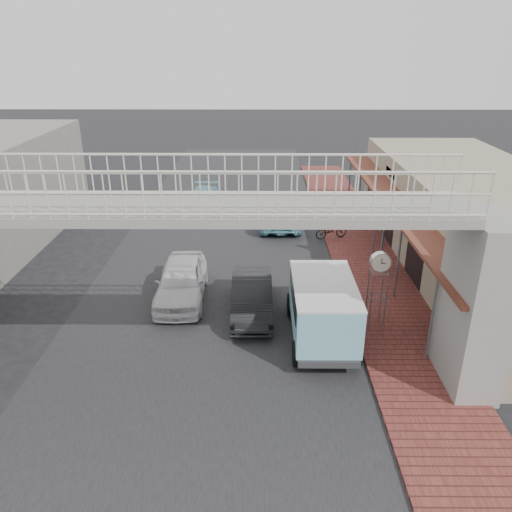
{
  "coord_description": "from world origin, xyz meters",
  "views": [
    {
      "loc": [
        1.79,
        -15.88,
        8.98
      ],
      "look_at": [
        1.65,
        0.91,
        1.8
      ],
      "focal_mm": 35.0,
      "sensor_mm": 36.0,
      "label": 1
    }
  ],
  "objects_px": {
    "angkot_far": "(203,200)",
    "motorcycle_far": "(335,213)",
    "angkot_van": "(322,302)",
    "white_hatchback": "(181,281)",
    "arrow_sign": "(405,209)",
    "dark_sedan": "(252,296)",
    "street_clock": "(380,266)",
    "angkot_curb": "(279,213)",
    "motorcycle_near": "(331,230)"
  },
  "relations": [
    {
      "from": "motorcycle_far",
      "to": "angkot_van",
      "type": "bearing_deg",
      "value": 164.32
    },
    {
      "from": "motorcycle_near",
      "to": "motorcycle_far",
      "type": "bearing_deg",
      "value": -30.02
    },
    {
      "from": "white_hatchback",
      "to": "angkot_van",
      "type": "bearing_deg",
      "value": -31.02
    },
    {
      "from": "motorcycle_near",
      "to": "motorcycle_far",
      "type": "relative_size",
      "value": 1.11
    },
    {
      "from": "angkot_van",
      "to": "motorcycle_far",
      "type": "xyz_separation_m",
      "value": [
        2.08,
        11.65,
        -0.82
      ]
    },
    {
      "from": "motorcycle_far",
      "to": "arrow_sign",
      "type": "relative_size",
      "value": 0.46
    },
    {
      "from": "dark_sedan",
      "to": "arrow_sign",
      "type": "bearing_deg",
      "value": 31.06
    },
    {
      "from": "dark_sedan",
      "to": "angkot_far",
      "type": "relative_size",
      "value": 0.93
    },
    {
      "from": "motorcycle_near",
      "to": "street_clock",
      "type": "bearing_deg",
      "value": 164.76
    },
    {
      "from": "white_hatchback",
      "to": "angkot_curb",
      "type": "xyz_separation_m",
      "value": [
        3.97,
        8.41,
        -0.11
      ]
    },
    {
      "from": "motorcycle_near",
      "to": "motorcycle_far",
      "type": "xyz_separation_m",
      "value": [
        0.58,
        2.68,
        0.01
      ]
    },
    {
      "from": "street_clock",
      "to": "angkot_far",
      "type": "bearing_deg",
      "value": 114.81
    },
    {
      "from": "dark_sedan",
      "to": "arrow_sign",
      "type": "relative_size",
      "value": 1.26
    },
    {
      "from": "angkot_van",
      "to": "motorcycle_far",
      "type": "height_order",
      "value": "angkot_van"
    },
    {
      "from": "dark_sedan",
      "to": "motorcycle_near",
      "type": "xyz_separation_m",
      "value": [
        3.78,
        7.27,
        -0.14
      ]
    },
    {
      "from": "angkot_van",
      "to": "arrow_sign",
      "type": "bearing_deg",
      "value": 54.42
    },
    {
      "from": "dark_sedan",
      "to": "motorcycle_far",
      "type": "height_order",
      "value": "dark_sedan"
    },
    {
      "from": "dark_sedan",
      "to": "angkot_far",
      "type": "height_order",
      "value": "dark_sedan"
    },
    {
      "from": "motorcycle_far",
      "to": "street_clock",
      "type": "distance_m",
      "value": 11.14
    },
    {
      "from": "arrow_sign",
      "to": "white_hatchback",
      "type": "bearing_deg",
      "value": -159.82
    },
    {
      "from": "angkot_van",
      "to": "white_hatchback",
      "type": "bearing_deg",
      "value": 150.61
    },
    {
      "from": "angkot_curb",
      "to": "motorcycle_far",
      "type": "bearing_deg",
      "value": -172.27
    },
    {
      "from": "white_hatchback",
      "to": "dark_sedan",
      "type": "distance_m",
      "value": 2.89
    },
    {
      "from": "white_hatchback",
      "to": "angkot_van",
      "type": "distance_m",
      "value": 5.72
    },
    {
      "from": "white_hatchback",
      "to": "motorcycle_far",
      "type": "xyz_separation_m",
      "value": [
        7.04,
        8.87,
        -0.21
      ]
    },
    {
      "from": "motorcycle_near",
      "to": "dark_sedan",
      "type": "bearing_deg",
      "value": 134.61
    },
    {
      "from": "angkot_far",
      "to": "motorcycle_far",
      "type": "bearing_deg",
      "value": -14.37
    },
    {
      "from": "dark_sedan",
      "to": "motorcycle_near",
      "type": "distance_m",
      "value": 8.19
    },
    {
      "from": "street_clock",
      "to": "dark_sedan",
      "type": "bearing_deg",
      "value": 161.74
    },
    {
      "from": "angkot_curb",
      "to": "motorcycle_near",
      "type": "relative_size",
      "value": 2.83
    },
    {
      "from": "white_hatchback",
      "to": "angkot_curb",
      "type": "relative_size",
      "value": 0.95
    },
    {
      "from": "angkot_far",
      "to": "motorcycle_near",
      "type": "distance_m",
      "value": 8.21
    },
    {
      "from": "angkot_far",
      "to": "arrow_sign",
      "type": "relative_size",
      "value": 1.36
    },
    {
      "from": "angkot_van",
      "to": "arrow_sign",
      "type": "distance_m",
      "value": 7.01
    },
    {
      "from": "angkot_van",
      "to": "dark_sedan",
      "type": "bearing_deg",
      "value": 143.24
    },
    {
      "from": "angkot_van",
      "to": "street_clock",
      "type": "height_order",
      "value": "street_clock"
    },
    {
      "from": "angkot_far",
      "to": "motorcycle_near",
      "type": "bearing_deg",
      "value": -33.87
    },
    {
      "from": "motorcycle_far",
      "to": "motorcycle_near",
      "type": "bearing_deg",
      "value": 162.29
    },
    {
      "from": "angkot_curb",
      "to": "angkot_van",
      "type": "relative_size",
      "value": 1.06
    },
    {
      "from": "arrow_sign",
      "to": "dark_sedan",
      "type": "bearing_deg",
      "value": -145.44
    },
    {
      "from": "motorcycle_far",
      "to": "arrow_sign",
      "type": "bearing_deg",
      "value": -167.99
    },
    {
      "from": "dark_sedan",
      "to": "angkot_curb",
      "type": "height_order",
      "value": "dark_sedan"
    },
    {
      "from": "white_hatchback",
      "to": "dark_sedan",
      "type": "xyz_separation_m",
      "value": [
        2.67,
        -1.08,
        -0.09
      ]
    },
    {
      "from": "white_hatchback",
      "to": "street_clock",
      "type": "bearing_deg",
      "value": -19.01
    },
    {
      "from": "angkot_van",
      "to": "street_clock",
      "type": "distance_m",
      "value": 2.23
    },
    {
      "from": "angkot_far",
      "to": "motorcycle_far",
      "type": "xyz_separation_m",
      "value": [
        7.36,
        -1.94,
        -0.09
      ]
    },
    {
      "from": "angkot_curb",
      "to": "angkot_far",
      "type": "relative_size",
      "value": 1.07
    },
    {
      "from": "angkot_van",
      "to": "street_clock",
      "type": "xyz_separation_m",
      "value": [
        1.88,
        0.65,
        1.0
      ]
    },
    {
      "from": "angkot_far",
      "to": "street_clock",
      "type": "height_order",
      "value": "street_clock"
    },
    {
      "from": "angkot_far",
      "to": "street_clock",
      "type": "distance_m",
      "value": 14.89
    }
  ]
}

